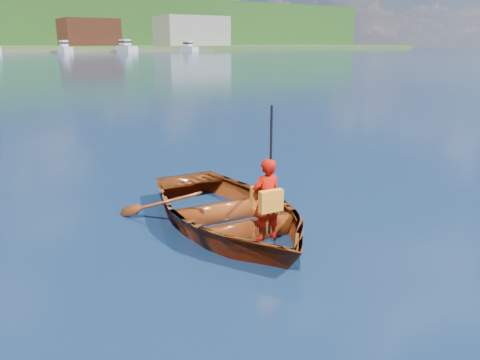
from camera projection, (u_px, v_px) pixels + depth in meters
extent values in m
plane|color=#142349|center=(193.00, 226.00, 7.26)|extent=(600.00, 600.00, 0.00)
imported|color=brown|center=(228.00, 211.00, 7.20)|extent=(3.13, 4.14, 0.81)
imported|color=#B81004|center=(266.00, 200.00, 6.38)|extent=(0.45, 0.32, 1.16)
cube|color=orange|center=(271.00, 201.00, 6.27)|extent=(0.35, 0.13, 0.30)
cube|color=orange|center=(262.00, 196.00, 6.47)|extent=(0.35, 0.11, 0.30)
cube|color=orange|center=(266.00, 211.00, 6.42)|extent=(0.32, 0.25, 0.05)
cylinder|color=black|center=(271.00, 172.00, 6.48)|extent=(0.04, 0.04, 1.84)
cube|color=maroon|center=(89.00, 32.00, 161.92)|extent=(18.00, 16.00, 9.00)
cube|color=gray|center=(192.00, 31.00, 182.47)|extent=(26.00, 16.00, 11.00)
cube|color=silver|center=(65.00, 51.00, 138.68)|extent=(2.54, 9.07, 1.96)
cube|color=silver|center=(64.00, 43.00, 138.83)|extent=(1.78, 4.08, 1.80)
cube|color=black|center=(64.00, 43.00, 138.80)|extent=(1.83, 4.26, 0.50)
cube|color=silver|center=(127.00, 50.00, 148.53)|extent=(3.19, 11.40, 2.30)
cube|color=silver|center=(125.00, 42.00, 148.81)|extent=(2.23, 5.13, 1.80)
cube|color=black|center=(125.00, 42.00, 148.78)|extent=(2.30, 5.36, 0.50)
cube|color=silver|center=(189.00, 50.00, 160.11)|extent=(2.54, 9.08, 1.90)
cube|color=silver|center=(188.00, 44.00, 160.27)|extent=(1.78, 4.09, 1.80)
cube|color=black|center=(188.00, 43.00, 160.25)|extent=(1.83, 4.27, 0.50)
cylinder|color=#382314|center=(21.00, 28.00, 195.03)|extent=(0.80, 0.80, 3.51)
sphere|color=#28571E|center=(20.00, 17.00, 193.72)|extent=(6.55, 6.55, 6.55)
cylinder|color=#382314|center=(174.00, 16.00, 278.49)|extent=(0.80, 0.80, 4.05)
sphere|color=#28571E|center=(174.00, 6.00, 276.97)|extent=(7.56, 7.56, 7.56)
cylinder|color=#382314|center=(144.00, 32.00, 221.13)|extent=(0.80, 0.80, 2.92)
sphere|color=#28571E|center=(144.00, 23.00, 220.04)|extent=(5.45, 5.45, 5.45)
cylinder|color=#382314|center=(217.00, 30.00, 247.44)|extent=(0.80, 0.80, 4.07)
sphere|color=#28571E|center=(217.00, 19.00, 245.92)|extent=(7.59, 7.59, 7.59)
cylinder|color=#382314|center=(204.00, 20.00, 281.07)|extent=(0.80, 0.80, 3.20)
sphere|color=#28571E|center=(204.00, 12.00, 279.88)|extent=(5.98, 5.98, 5.98)
cylinder|color=#382314|center=(46.00, 20.00, 220.86)|extent=(0.80, 0.80, 3.42)
sphere|color=#28571E|center=(44.00, 9.00, 219.58)|extent=(6.38, 6.38, 6.38)
cylinder|color=#382314|center=(122.00, 30.00, 215.00)|extent=(0.80, 0.80, 3.94)
sphere|color=#28571E|center=(121.00, 18.00, 213.52)|extent=(7.35, 7.35, 7.35)
cylinder|color=#382314|center=(252.00, 25.00, 284.38)|extent=(0.80, 0.80, 2.63)
sphere|color=#28571E|center=(253.00, 19.00, 283.40)|extent=(4.91, 4.91, 4.91)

